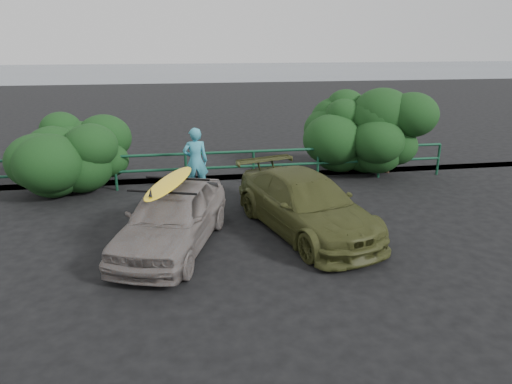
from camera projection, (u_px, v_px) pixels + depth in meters
The scene contains 10 objects.
ground at pixel (244, 261), 8.98m from camera, with size 80.00×80.00×0.00m, color black.
ocean at pixel (186, 71), 65.14m from camera, with size 200.00×200.00×0.00m, color slate.
guardrail at pixel (220, 168), 13.49m from camera, with size 14.00×0.08×1.04m, color #13442C, non-canonical shape.
shrub_left at pixel (50, 156), 12.97m from camera, with size 3.20×2.40×2.01m, color #163A16, non-canonical shape.
shrub_right at pixel (375, 136), 14.52m from camera, with size 3.20×2.40×2.45m, color #163A16, non-canonical shape.
sedan at pixel (172, 217), 9.38m from camera, with size 1.58×3.92×1.34m, color slate.
olive_vehicle at pixel (306, 204), 10.20m from camera, with size 1.80×4.42×1.28m, color #3E431D.
man at pixel (196, 161), 12.63m from camera, with size 0.69×0.45×1.88m, color teal.
roof_rack at pixel (170, 185), 9.16m from camera, with size 1.40×0.98×0.05m, color black, non-canonical shape.
surfboard at pixel (170, 182), 9.14m from camera, with size 0.50×2.40×0.07m, color yellow.
Camera 1 is at (-1.08, -8.02, 4.12)m, focal length 32.00 mm.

